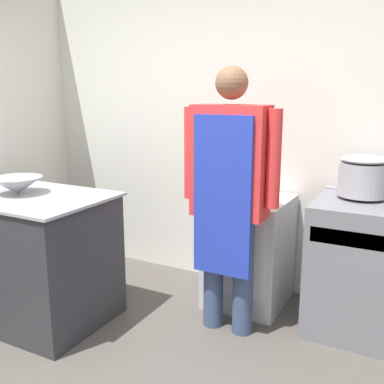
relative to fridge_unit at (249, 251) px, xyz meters
name	(u,v)px	position (x,y,z in m)	size (l,w,h in m)	color
wall_back	(235,127)	(-0.28, 0.35, 0.93)	(8.00, 0.05, 2.70)	silver
prep_counter	(22,254)	(-1.42, -0.96, 0.04)	(1.35, 0.79, 0.93)	#2D2D33
fridge_unit	(249,251)	(0.00, 0.00, 0.00)	(0.58, 0.60, 0.85)	silver
person_cook	(229,186)	(0.02, -0.47, 0.61)	(0.68, 0.24, 1.80)	#38476B
mixing_bowl	(17,185)	(-1.39, -0.97, 0.56)	(0.35, 0.35, 0.12)	#9EA0A8
stock_pot	(364,175)	(0.78, 0.07, 0.66)	(0.33, 0.33, 0.28)	#9EA0A8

